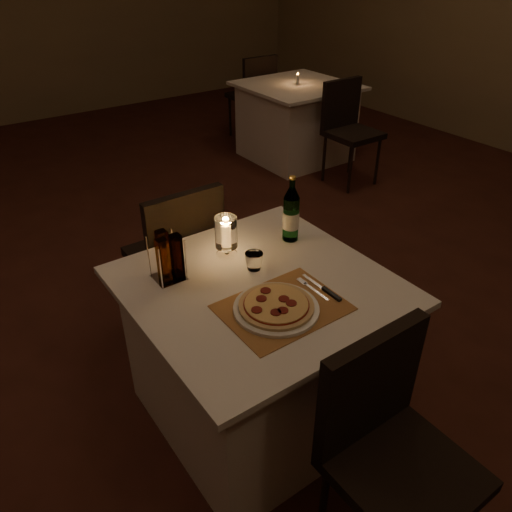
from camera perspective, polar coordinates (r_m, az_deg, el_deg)
floor at (r=2.82m, az=-0.66°, el=-10.36°), size 8.00×10.00×0.02m
main_table at (r=2.23m, az=0.30°, el=-10.84°), size 1.00×1.00×0.74m
chair_near at (r=1.76m, az=14.80°, el=-19.30°), size 0.42×0.42×0.90m
chair_far at (r=2.62m, az=-8.80°, el=0.84°), size 0.42×0.42×0.90m
placemat at (r=1.88m, az=3.05°, el=-5.90°), size 0.45×0.34×0.00m
plate at (r=1.86m, az=2.32°, el=-6.02°), size 0.32×0.32×0.01m
pizza at (r=1.85m, az=2.33°, el=-5.62°), size 0.28×0.28×0.02m
fork at (r=1.98m, az=6.23°, el=-3.59°), size 0.02×0.18×0.00m
knife at (r=1.96m, az=8.16°, el=-4.01°), size 0.02×0.22×0.01m
tumbler at (r=2.07m, az=-0.23°, el=-0.58°), size 0.08×0.08×0.08m
water_bottle at (r=2.25m, az=4.02°, el=4.72°), size 0.07×0.07×0.31m
hurricane_candle at (r=2.13m, az=-3.44°, el=2.57°), size 0.10×0.10×0.19m
cruet_caddy at (r=2.00m, az=-10.02°, el=-0.33°), size 0.12×0.12×0.21m
neighbor_table_right at (r=5.22m, az=4.57°, el=15.08°), size 1.00×1.00×0.74m
neighbor_chair_ra at (r=4.66m, az=10.40°, el=14.84°), size 0.42×0.42×0.90m
neighbor_chair_rb at (r=5.72m, az=-0.12°, el=18.51°), size 0.42×0.42×0.90m
neighbor_candle_right at (r=5.11m, az=4.78°, el=19.52°), size 0.03×0.03×0.11m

